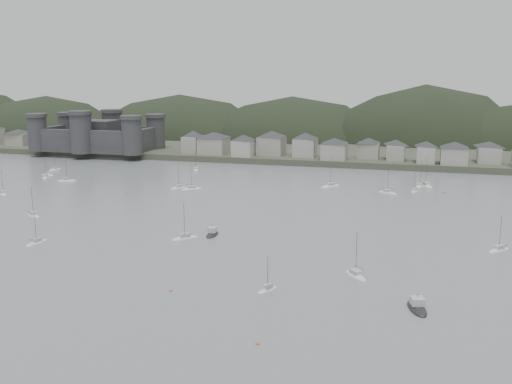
% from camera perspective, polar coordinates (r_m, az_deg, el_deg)
% --- Properties ---
extents(ground, '(900.00, 900.00, 0.00)m').
position_cam_1_polar(ground, '(124.13, -9.73, -9.26)').
color(ground, slate).
rests_on(ground, ground).
extents(far_shore_land, '(900.00, 250.00, 3.00)m').
position_cam_1_polar(far_shore_land, '(404.80, 8.67, 5.24)').
color(far_shore_land, '#383D2D').
rests_on(far_shore_land, ground).
extents(forested_ridge, '(851.55, 103.94, 102.57)m').
position_cam_1_polar(forested_ridge, '(380.57, 8.83, 2.91)').
color(forested_ridge, black).
rests_on(forested_ridge, ground).
extents(castle, '(66.00, 43.00, 20.00)m').
position_cam_1_polar(castle, '(333.46, -15.08, 5.34)').
color(castle, '#303033').
rests_on(castle, far_shore_land).
extents(waterfront_town, '(451.48, 28.46, 12.92)m').
position_cam_1_polar(waterfront_town, '(289.75, 15.77, 4.01)').
color(waterfront_town, '#99968C').
rests_on(waterfront_town, far_shore_land).
extents(sailboat_lead, '(6.65, 6.76, 9.85)m').
position_cam_1_polar(sailboat_lead, '(159.75, 22.45, -5.23)').
color(sailboat_lead, silver).
rests_on(sailboat_lead, ground).
extents(moored_fleet, '(244.49, 173.54, 12.80)m').
position_cam_1_polar(moored_fleet, '(192.03, -1.87, -1.68)').
color(moored_fleet, silver).
rests_on(moored_fleet, ground).
extents(motor_launch_near, '(5.35, 8.95, 4.01)m').
position_cam_1_polar(motor_launch_near, '(116.52, 15.31, -10.76)').
color(motor_launch_near, black).
rests_on(motor_launch_near, ground).
extents(motor_launch_far, '(3.22, 7.70, 3.81)m').
position_cam_1_polar(motor_launch_far, '(162.32, -4.25, -4.08)').
color(motor_launch_far, black).
rests_on(motor_launch_far, ground).
extents(mooring_buoys, '(158.85, 140.50, 0.70)m').
position_cam_1_polar(mooring_buoys, '(176.10, 2.73, -2.89)').
color(mooring_buoys, '#CD7144').
rests_on(mooring_buoys, ground).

